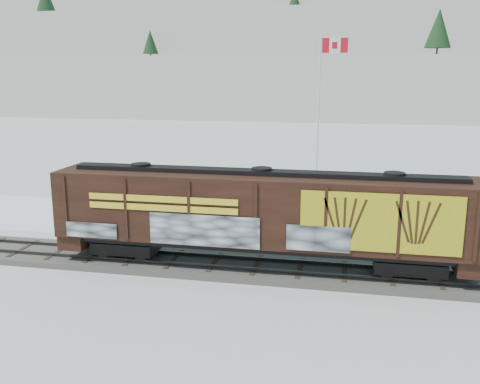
% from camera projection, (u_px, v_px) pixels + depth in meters
% --- Properties ---
extents(ground, '(500.00, 500.00, 0.00)m').
position_uv_depth(ground, '(215.00, 268.00, 25.15)').
color(ground, white).
rests_on(ground, ground).
extents(rail_track, '(50.00, 3.40, 0.43)m').
position_uv_depth(rail_track, '(215.00, 265.00, 25.11)').
color(rail_track, '#59544C').
rests_on(rail_track, ground).
extents(parking_strip, '(40.00, 8.00, 0.03)m').
position_uv_depth(parking_strip, '(245.00, 224.00, 32.31)').
color(parking_strip, white).
rests_on(parking_strip, ground).
extents(hillside, '(360.00, 110.00, 93.00)m').
position_uv_depth(hillside, '(332.00, 53.00, 155.63)').
color(hillside, white).
rests_on(hillside, ground).
extents(hopper_railcar, '(18.94, 3.06, 4.33)m').
position_uv_depth(hopper_railcar, '(261.00, 212.00, 24.08)').
color(hopper_railcar, black).
rests_on(hopper_railcar, rail_track).
extents(flagpole, '(2.30, 0.90, 11.49)m').
position_uv_depth(flagpole, '(319.00, 140.00, 38.06)').
color(flagpole, silver).
rests_on(flagpole, ground).
extents(car_silver, '(4.71, 2.98, 1.49)m').
position_uv_depth(car_silver, '(119.00, 205.00, 33.74)').
color(car_silver, '#A5A7AC').
rests_on(car_silver, parking_strip).
extents(car_white, '(4.12, 1.46, 1.35)m').
position_uv_depth(car_white, '(228.00, 217.00, 31.31)').
color(car_white, silver).
rests_on(car_white, parking_strip).
extents(car_dark, '(5.29, 3.09, 1.44)m').
position_uv_depth(car_dark, '(341.00, 216.00, 31.34)').
color(car_dark, '#212429').
rests_on(car_dark, parking_strip).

